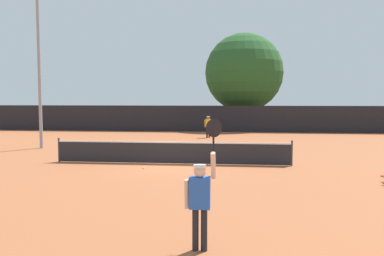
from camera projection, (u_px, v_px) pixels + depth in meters
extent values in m
plane|color=#9E5633|center=(172.00, 164.00, 17.04)|extent=(120.00, 120.00, 0.00)
cube|color=#232328|center=(172.00, 153.00, 17.01)|extent=(10.15, 0.03, 0.91)
cube|color=white|center=(172.00, 142.00, 16.97)|extent=(10.15, 0.04, 0.06)
cylinder|color=#333338|center=(59.00, 150.00, 17.55)|extent=(0.08, 0.08, 1.07)
cylinder|color=#333338|center=(292.00, 153.00, 16.46)|extent=(0.08, 0.08, 1.07)
cube|color=black|center=(203.00, 119.00, 33.45)|extent=(37.12, 0.12, 2.21)
cube|color=blue|center=(200.00, 193.00, 7.24)|extent=(0.38, 0.22, 0.59)
sphere|color=beige|center=(200.00, 171.00, 7.21)|extent=(0.22, 0.22, 0.22)
cylinder|color=white|center=(200.00, 166.00, 7.20)|extent=(0.24, 0.24, 0.04)
cylinder|color=black|center=(195.00, 229.00, 7.30)|extent=(0.12, 0.12, 0.79)
cylinder|color=black|center=(204.00, 230.00, 7.28)|extent=(0.12, 0.12, 0.79)
cylinder|color=beige|center=(187.00, 194.00, 7.27)|extent=(0.09, 0.17, 0.56)
cylinder|color=beige|center=(213.00, 166.00, 7.26)|extent=(0.09, 0.32, 0.54)
cylinder|color=black|center=(214.00, 144.00, 7.29)|extent=(0.04, 0.11, 0.28)
ellipsoid|color=black|center=(214.00, 128.00, 7.33)|extent=(0.30, 0.13, 0.36)
cube|color=yellow|center=(208.00, 123.00, 28.32)|extent=(0.38, 0.22, 0.57)
sphere|color=#8C6647|center=(208.00, 118.00, 28.29)|extent=(0.22, 0.22, 0.22)
cylinder|color=white|center=(208.00, 117.00, 28.28)|extent=(0.23, 0.23, 0.04)
cylinder|color=black|center=(207.00, 132.00, 28.38)|extent=(0.12, 0.12, 0.76)
cylinder|color=black|center=(209.00, 132.00, 28.36)|extent=(0.12, 0.12, 0.76)
cylinder|color=#8C6647|center=(205.00, 124.00, 28.35)|extent=(0.09, 0.17, 0.54)
cylinder|color=#8C6647|center=(211.00, 124.00, 28.30)|extent=(0.09, 0.15, 0.54)
sphere|color=#CCE033|center=(143.00, 168.00, 15.84)|extent=(0.07, 0.07, 0.07)
cylinder|color=gray|center=(39.00, 65.00, 22.07)|extent=(0.18, 0.18, 9.35)
cylinder|color=brown|center=(244.00, 115.00, 37.07)|extent=(0.56, 0.56, 2.51)
sphere|color=#235123|center=(244.00, 72.00, 36.77)|extent=(7.26, 7.26, 7.26)
cube|color=#B7B7BC|center=(129.00, 121.00, 39.37)|extent=(2.44, 4.42, 0.90)
cube|color=#2D333D|center=(128.00, 113.00, 39.01)|extent=(1.98, 2.41, 0.64)
cylinder|color=black|center=(125.00, 123.00, 40.87)|extent=(0.22, 0.60, 0.60)
cylinder|color=black|center=(141.00, 123.00, 40.68)|extent=(0.22, 0.60, 0.60)
cylinder|color=black|center=(116.00, 125.00, 38.09)|extent=(0.22, 0.60, 0.60)
cylinder|color=black|center=(134.00, 125.00, 37.91)|extent=(0.22, 0.60, 0.60)
cube|color=red|center=(224.00, 119.00, 41.92)|extent=(1.95, 4.22, 0.90)
cube|color=#2D333D|center=(224.00, 112.00, 41.56)|extent=(1.73, 2.22, 0.64)
cylinder|color=black|center=(216.00, 121.00, 43.42)|extent=(0.22, 0.60, 0.60)
cylinder|color=black|center=(232.00, 121.00, 43.24)|extent=(0.22, 0.60, 0.60)
cylinder|color=black|center=(215.00, 123.00, 40.65)|extent=(0.22, 0.60, 0.60)
cylinder|color=black|center=(232.00, 123.00, 40.46)|extent=(0.22, 0.60, 0.60)
cube|color=black|center=(271.00, 121.00, 38.09)|extent=(1.99, 4.24, 0.90)
cube|color=#2D333D|center=(271.00, 114.00, 37.73)|extent=(1.75, 2.24, 0.64)
cylinder|color=black|center=(261.00, 124.00, 39.59)|extent=(0.22, 0.60, 0.60)
cylinder|color=black|center=(278.00, 124.00, 39.41)|extent=(0.22, 0.60, 0.60)
cylinder|color=black|center=(263.00, 125.00, 36.82)|extent=(0.22, 0.60, 0.60)
cylinder|color=black|center=(281.00, 126.00, 36.63)|extent=(0.22, 0.60, 0.60)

